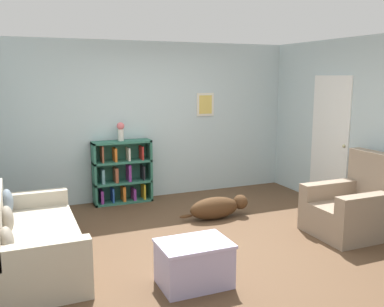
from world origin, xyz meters
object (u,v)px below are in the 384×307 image
Objects in this scene: bookshelf at (122,173)px; coffee_table at (194,262)px; couch at (29,241)px; recliner_chair at (355,207)px; vase at (121,130)px; dog at (217,207)px.

coffee_table is at bearing -90.41° from bookshelf.
couch is 1.84m from coffee_table.
recliner_chair reaches higher than couch.
vase reaches higher than coffee_table.
vase is at bearing 52.44° from couch.
recliner_chair is 2.55m from coffee_table.
dog is (2.58, 0.63, -0.12)m from couch.
recliner_chair is at bearing -45.95° from bookshelf.
coffee_table is at bearing -90.37° from vase.
bookshelf is 0.70m from vase.
couch is at bearing 143.76° from coffee_table.
couch is 1.95× the size of bookshelf.
bookshelf is at bearing 134.05° from recliner_chair.
vase is at bearing 134.30° from recliner_chair.
dog is at bearing 13.71° from couch.
vase is (-1.08, 1.32, 1.02)m from dog.
couch is at bearing 171.56° from recliner_chair.
bookshelf is 3.43× the size of vase.
vase reaches higher than bookshelf.
dog is at bearing -51.29° from bookshelf.
couch is at bearing -166.29° from dog.
coffee_table is (-0.02, -3.06, -0.25)m from bookshelf.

